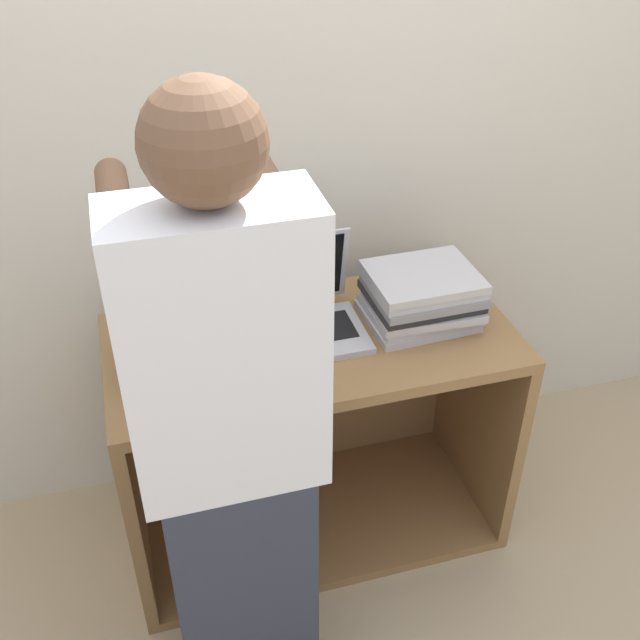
% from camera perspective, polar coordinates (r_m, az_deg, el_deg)
% --- Properties ---
extents(ground_plane, '(12.00, 12.00, 0.00)m').
position_cam_1_polar(ground_plane, '(2.51, 1.36, -19.76)').
color(ground_plane, tan).
extents(wall_back, '(8.00, 0.05, 2.40)m').
position_cam_1_polar(wall_back, '(2.29, -3.42, 13.01)').
color(wall_back, beige).
rests_on(wall_back, ground_plane).
extents(cart, '(1.18, 0.58, 0.77)m').
position_cam_1_polar(cart, '(2.45, -1.03, -7.76)').
color(cart, olive).
rests_on(cart, ground_plane).
extents(laptop_open, '(0.31, 0.31, 0.27)m').
position_cam_1_polar(laptop_open, '(2.16, -1.01, 0.56)').
color(laptop_open, '#B7B7BC').
rests_on(laptop_open, cart).
extents(laptop_stack_left, '(0.32, 0.27, 0.17)m').
position_cam_1_polar(laptop_stack_left, '(2.06, -9.57, -0.97)').
color(laptop_stack_left, gray).
rests_on(laptop_stack_left, cart).
extents(laptop_stack_right, '(0.33, 0.28, 0.17)m').
position_cam_1_polar(laptop_stack_right, '(2.20, 7.73, 1.80)').
color(laptop_stack_right, '#B7B7BC').
rests_on(laptop_stack_right, cart).
extents(person, '(0.40, 0.53, 1.69)m').
position_cam_1_polar(person, '(1.69, -6.74, -10.30)').
color(person, '#2D3342').
rests_on(person, ground_plane).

